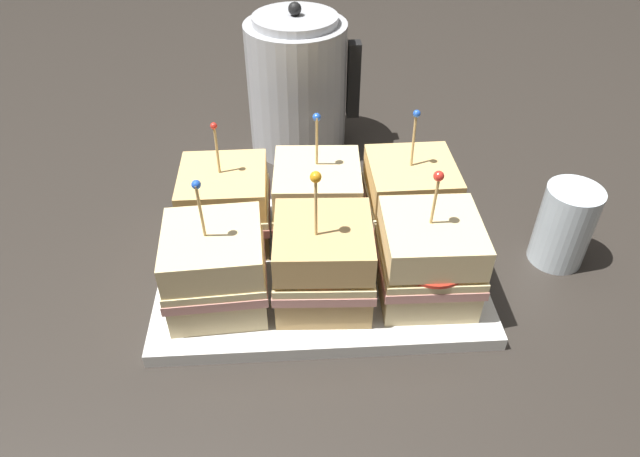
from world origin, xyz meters
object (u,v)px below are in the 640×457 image
object	(u,v)px
serving_platter	(320,267)
kettle_steel	(297,85)
sandwich_front_left	(216,268)
sandwich_back_left	(226,206)
sandwich_back_center	(315,202)
sandwich_back_right	(409,199)
sandwich_front_right	(428,259)
sandwich_front_center	(323,263)
drinking_glass	(565,225)

from	to	relation	value
serving_platter	kettle_steel	world-z (taller)	kettle_steel
sandwich_front_left	sandwich_back_left	size ratio (longest dim) A/B	1.03
sandwich_back_center	sandwich_back_right	bearing A→B (deg)	-0.18
serving_platter	sandwich_front_right	bearing A→B (deg)	-25.96
serving_platter	sandwich_front_right	world-z (taller)	sandwich_front_right
sandwich_front_left	sandwich_back_left	world-z (taller)	sandwich_front_left
sandwich_back_center	sandwich_back_right	size ratio (longest dim) A/B	0.98
sandwich_back_left	sandwich_back_right	distance (m)	0.24
sandwich_front_center	sandwich_back_right	world-z (taller)	sandwich_front_center
serving_platter	sandwich_back_right	distance (m)	0.15
serving_platter	sandwich_back_center	size ratio (longest dim) A/B	2.27
sandwich_back_left	sandwich_back_right	bearing A→B (deg)	-0.58
sandwich_front_center	drinking_glass	distance (m)	0.32
sandwich_front_center	drinking_glass	bearing A→B (deg)	12.26
sandwich_back_left	sandwich_back_right	size ratio (longest dim) A/B	0.94
serving_platter	sandwich_front_right	size ratio (longest dim) A/B	2.31
serving_platter	sandwich_back_center	xyz separation A→B (m)	(-0.00, 0.06, 0.06)
drinking_glass	kettle_steel	bearing A→B (deg)	136.22
sandwich_front_right	sandwich_back_left	xyz separation A→B (m)	(-0.24, 0.12, -0.00)
sandwich_front_right	sandwich_back_center	bearing A→B (deg)	136.61
sandwich_back_center	sandwich_back_right	xyz separation A→B (m)	(0.12, -0.00, -0.00)
serving_platter	sandwich_back_left	distance (m)	0.15
serving_platter	kettle_steel	bearing A→B (deg)	92.99
sandwich_back_center	sandwich_back_right	distance (m)	0.12
sandwich_front_center	sandwich_back_center	size ratio (longest dim) A/B	1.04
serving_platter	sandwich_front_left	size ratio (longest dim) A/B	2.30
serving_platter	sandwich_front_center	distance (m)	0.09
drinking_glass	sandwich_front_right	bearing A→B (deg)	-160.40
sandwich_front_left	sandwich_front_right	distance (m)	0.24
sandwich_back_right	kettle_steel	world-z (taller)	kettle_steel
sandwich_back_left	sandwich_back_center	world-z (taller)	sandwich_back_center
sandwich_front_right	kettle_steel	distance (m)	0.41
sandwich_front_right	kettle_steel	xyz separation A→B (m)	(-0.14, 0.39, 0.04)
sandwich_front_left	kettle_steel	bearing A→B (deg)	74.74
serving_platter	sandwich_front_center	xyz separation A→B (m)	(0.00, -0.06, 0.06)
sandwich_front_center	drinking_glass	size ratio (longest dim) A/B	1.67
serving_platter	sandwich_back_right	size ratio (longest dim) A/B	2.23
sandwich_front_left	sandwich_back_right	xyz separation A→B (m)	(0.24, 0.12, 0.00)
kettle_steel	drinking_glass	size ratio (longest dim) A/B	2.16
sandwich_front_left	sandwich_front_right	xyz separation A→B (m)	(0.24, -0.00, 0.00)
sandwich_front_center	sandwich_back_left	size ratio (longest dim) A/B	1.09
drinking_glass	sandwich_front_center	bearing A→B (deg)	-167.74
sandwich_front_right	kettle_steel	bearing A→B (deg)	109.76
sandwich_front_left	drinking_glass	world-z (taller)	sandwich_front_left
drinking_glass	serving_platter	bearing A→B (deg)	-178.29
sandwich_back_center	sandwich_back_right	world-z (taller)	sandwich_back_right
serving_platter	drinking_glass	bearing A→B (deg)	1.71
serving_platter	sandwich_back_right	world-z (taller)	sandwich_back_right
sandwich_front_right	sandwich_back_left	bearing A→B (deg)	153.57
serving_platter	sandwich_front_center	size ratio (longest dim) A/B	2.18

